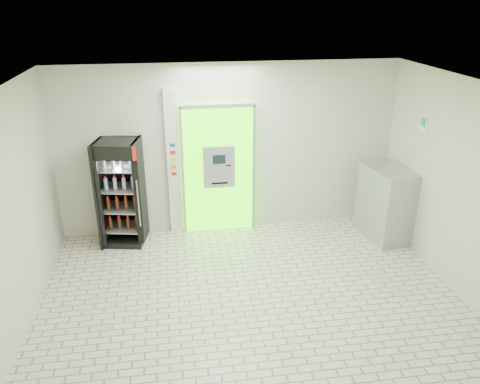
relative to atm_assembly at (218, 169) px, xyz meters
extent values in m
plane|color=beige|center=(0.20, -2.41, -1.17)|extent=(6.00, 6.00, 0.00)
plane|color=beige|center=(0.20, 0.09, 0.33)|extent=(6.00, 0.00, 6.00)
plane|color=beige|center=(0.20, -4.91, 0.33)|extent=(6.00, 0.00, 6.00)
plane|color=beige|center=(-2.80, -2.41, 0.33)|extent=(0.00, 5.00, 5.00)
plane|color=beige|center=(3.20, -2.41, 0.33)|extent=(0.00, 5.00, 5.00)
plane|color=white|center=(0.20, -2.41, 1.83)|extent=(6.00, 6.00, 0.00)
cube|color=#41FF00|center=(0.00, 0.02, -0.02)|extent=(1.20, 0.12, 2.30)
cube|color=gray|center=(0.00, -0.05, 1.13)|extent=(1.28, 0.04, 0.06)
cube|color=gray|center=(-0.63, -0.05, -0.02)|extent=(0.04, 0.04, 2.30)
cube|color=gray|center=(0.63, -0.05, -0.02)|extent=(0.04, 0.04, 2.30)
cube|color=black|center=(0.10, -0.04, -0.67)|extent=(0.62, 0.01, 0.67)
cube|color=black|center=(-0.34, -0.04, 0.81)|extent=(0.22, 0.01, 0.18)
cube|color=#9D9FA4|center=(0.00, -0.09, 0.08)|extent=(0.55, 0.12, 0.75)
cube|color=black|center=(0.00, -0.16, 0.23)|extent=(0.22, 0.01, 0.16)
cube|color=gray|center=(0.00, -0.16, -0.05)|extent=(0.16, 0.01, 0.12)
cube|color=black|center=(0.16, -0.16, 0.11)|extent=(0.09, 0.01, 0.02)
cube|color=black|center=(0.00, -0.16, -0.21)|extent=(0.28, 0.01, 0.03)
cube|color=silver|center=(-0.78, 0.04, 0.13)|extent=(0.22, 0.10, 2.60)
cube|color=#193FB2|center=(-0.78, -0.02, 0.48)|extent=(0.09, 0.01, 0.06)
cube|color=red|center=(-0.78, -0.02, 0.35)|extent=(0.09, 0.01, 0.06)
cube|color=yellow|center=(-0.78, -0.02, 0.22)|extent=(0.09, 0.01, 0.06)
cube|color=orange|center=(-0.78, -0.02, 0.09)|extent=(0.09, 0.01, 0.06)
cube|color=red|center=(-0.78, -0.02, -0.04)|extent=(0.09, 0.01, 0.06)
cube|color=black|center=(-1.69, -0.24, -0.26)|extent=(0.80, 0.75, 1.83)
cube|color=black|center=(-1.69, 0.05, -0.26)|extent=(0.68, 0.18, 1.83)
cube|color=red|center=(-1.69, -0.54, 0.54)|extent=(0.66, 0.14, 0.22)
cube|color=white|center=(-1.69, -0.55, 0.54)|extent=(0.38, 0.08, 0.06)
cube|color=black|center=(-1.69, -0.24, -1.13)|extent=(0.80, 0.75, 0.09)
cylinder|color=gray|center=(-1.39, -0.57, -0.33)|extent=(0.03, 0.03, 0.82)
cube|color=gray|center=(-1.69, -0.24, -0.90)|extent=(0.67, 0.63, 0.02)
cube|color=gray|center=(-1.69, -0.24, -0.53)|extent=(0.67, 0.63, 0.02)
cube|color=gray|center=(-1.69, -0.24, -0.16)|extent=(0.67, 0.63, 0.02)
cube|color=gray|center=(-1.69, -0.24, 0.20)|extent=(0.67, 0.63, 0.02)
cube|color=#9D9FA4|center=(2.87, -0.76, -0.53)|extent=(0.79, 1.05, 1.29)
cube|color=gray|center=(2.54, -0.76, -0.46)|extent=(0.15, 0.94, 0.01)
cube|color=white|center=(3.19, -1.01, 0.95)|extent=(0.02, 0.22, 0.26)
cube|color=#0B8128|center=(3.18, -1.01, 0.98)|extent=(0.00, 0.14, 0.14)
camera|label=1|loc=(-0.80, -7.74, 2.84)|focal=35.00mm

